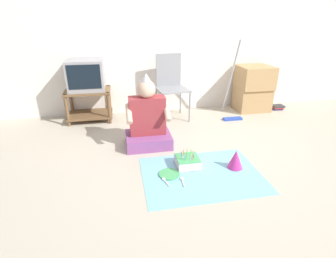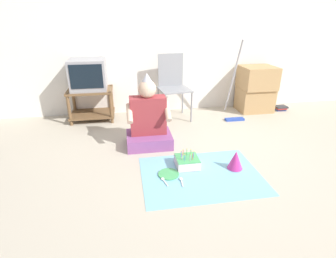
{
  "view_description": "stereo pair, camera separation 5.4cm",
  "coord_description": "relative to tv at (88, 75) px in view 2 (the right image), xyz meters",
  "views": [
    {
      "loc": [
        -1.03,
        -2.13,
        1.41
      ],
      "look_at": [
        -0.56,
        0.3,
        0.35
      ],
      "focal_mm": 28.0,
      "sensor_mm": 36.0,
      "label": 1
    },
    {
      "loc": [
        -0.98,
        -2.14,
        1.41
      ],
      "look_at": [
        -0.56,
        0.3,
        0.35
      ],
      "focal_mm": 28.0,
      "sensor_mm": 36.0,
      "label": 2
    }
  ],
  "objects": [
    {
      "name": "ground_plane",
      "position": [
        1.47,
        -1.67,
        -0.67
      ],
      "size": [
        16.0,
        16.0,
        0.0
      ],
      "primitive_type": "plane",
      "color": "#BCB29E"
    },
    {
      "name": "wall_back",
      "position": [
        1.47,
        0.26,
        0.61
      ],
      "size": [
        6.4,
        0.06,
        2.55
      ],
      "color": "white",
      "rests_on": "ground_plane"
    },
    {
      "name": "tv_stand",
      "position": [
        0.0,
        -0.0,
        -0.39
      ],
      "size": [
        0.63,
        0.47,
        0.46
      ],
      "color": "brown",
      "rests_on": "ground_plane"
    },
    {
      "name": "tv",
      "position": [
        0.0,
        0.0,
        0.0
      ],
      "size": [
        0.49,
        0.44,
        0.42
      ],
      "color": "#99999E",
      "rests_on": "tv_stand"
    },
    {
      "name": "folding_chair",
      "position": [
        1.19,
        -0.1,
        -0.14
      ],
      "size": [
        0.48,
        0.47,
        0.93
      ],
      "color": "gray",
      "rests_on": "ground_plane"
    },
    {
      "name": "cardboard_box_stack",
      "position": [
        2.55,
        -0.03,
        -0.3
      ],
      "size": [
        0.52,
        0.47,
        0.71
      ],
      "color": "tan",
      "rests_on": "ground_plane"
    },
    {
      "name": "dust_mop",
      "position": [
        2.07,
        -0.3,
        -0.34
      ],
      "size": [
        0.28,
        0.45,
        1.15
      ],
      "color": "#2D4CB2",
      "rests_on": "ground_plane"
    },
    {
      "name": "book_pile",
      "position": [
        2.99,
        -0.11,
        -0.63
      ],
      "size": [
        0.19,
        0.15,
        0.07
      ],
      "color": "#284793",
      "rests_on": "ground_plane"
    },
    {
      "name": "person_seated",
      "position": [
        0.74,
        -0.98,
        -0.38
      ],
      "size": [
        0.52,
        0.41,
        0.85
      ],
      "color": "#8C4C8C",
      "rests_on": "ground_plane"
    },
    {
      "name": "party_cloth",
      "position": [
        1.17,
        -1.74,
        -0.66
      ],
      "size": [
        1.15,
        0.85,
        0.01
      ],
      "color": "#7FC6E0",
      "rests_on": "ground_plane"
    },
    {
      "name": "birthday_cake",
      "position": [
        1.07,
        -1.56,
        -0.61
      ],
      "size": [
        0.23,
        0.23,
        0.17
      ],
      "color": "silver",
      "rests_on": "party_cloth"
    },
    {
      "name": "party_hat_blue",
      "position": [
        1.54,
        -1.68,
        -0.56
      ],
      "size": [
        0.15,
        0.15,
        0.19
      ],
      "color": "#CC338C",
      "rests_on": "party_cloth"
    },
    {
      "name": "paper_plate",
      "position": [
        0.86,
        -1.69,
        -0.65
      ],
      "size": [
        0.2,
        0.2,
        0.01
      ],
      "color": "#4CB266",
      "rests_on": "party_cloth"
    },
    {
      "name": "plastic_spoon_near",
      "position": [
        0.79,
        -1.78,
        -0.65
      ],
      "size": [
        0.05,
        0.14,
        0.01
      ],
      "color": "white",
      "rests_on": "party_cloth"
    },
    {
      "name": "plastic_spoon_far",
      "position": [
        0.96,
        -1.8,
        -0.65
      ],
      "size": [
        0.04,
        0.15,
        0.01
      ],
      "color": "white",
      "rests_on": "party_cloth"
    }
  ]
}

